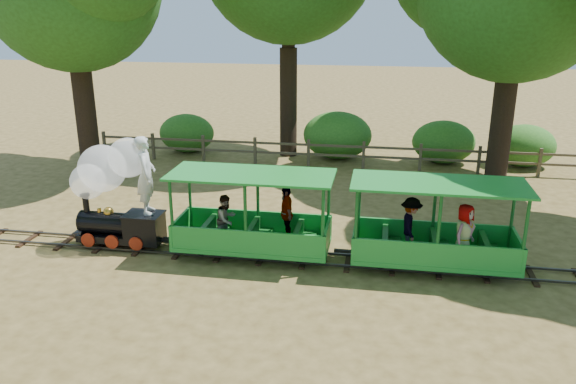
% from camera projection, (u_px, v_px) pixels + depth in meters
% --- Properties ---
extents(ground, '(90.00, 90.00, 0.00)m').
position_uv_depth(ground, '(304.00, 260.00, 13.01)').
color(ground, '#A18445').
rests_on(ground, ground).
extents(track, '(22.00, 1.00, 0.10)m').
position_uv_depth(track, '(304.00, 257.00, 12.99)').
color(track, '#3F3D3A').
rests_on(track, ground).
extents(locomotive, '(2.39, 1.13, 2.82)m').
position_uv_depth(locomotive, '(114.00, 184.00, 13.32)').
color(locomotive, black).
rests_on(locomotive, ground).
extents(carriage_front, '(3.72, 1.52, 1.93)m').
position_uv_depth(carriage_front, '(254.00, 224.00, 12.96)').
color(carriage_front, green).
rests_on(carriage_front, track).
extents(carriage_rear, '(3.72, 1.52, 1.93)m').
position_uv_depth(carriage_rear, '(434.00, 236.00, 12.25)').
color(carriage_rear, green).
rests_on(carriage_rear, track).
extents(fence, '(18.10, 0.10, 1.00)m').
position_uv_depth(fence, '(336.00, 152.00, 20.31)').
color(fence, brown).
rests_on(fence, ground).
extents(shrub_west, '(2.21, 1.70, 1.53)m').
position_uv_depth(shrub_west, '(187.00, 133.00, 22.44)').
color(shrub_west, '#2D6B1E').
rests_on(shrub_west, ground).
extents(shrub_mid_w, '(2.62, 2.01, 1.81)m').
position_uv_depth(shrub_mid_w, '(337.00, 135.00, 21.43)').
color(shrub_mid_w, '#2D6B1E').
rests_on(shrub_mid_w, ground).
extents(shrub_mid_e, '(2.30, 1.77, 1.60)m').
position_uv_depth(shrub_mid_e, '(443.00, 142.00, 20.83)').
color(shrub_mid_e, '#2D6B1E').
rests_on(shrub_mid_e, ground).
extents(shrub_east, '(2.23, 1.72, 1.55)m').
position_uv_depth(shrub_east, '(524.00, 146.00, 20.38)').
color(shrub_east, '#2D6B1E').
rests_on(shrub_east, ground).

